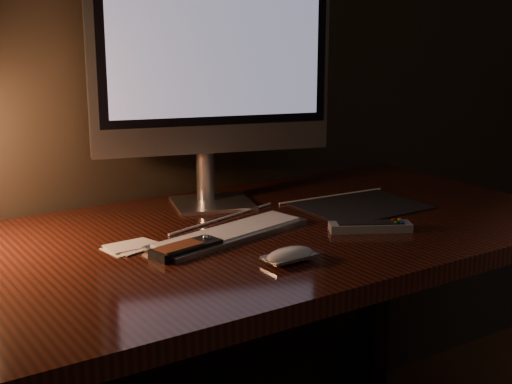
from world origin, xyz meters
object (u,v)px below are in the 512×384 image
monitor (212,58)px  media_remote (186,248)px  mouse (290,257)px  desk (209,283)px  tv_remote (370,226)px  keyboard (230,233)px

monitor → media_remote: bearing=-111.6°
mouse → media_remote: media_remote is taller
media_remote → mouse: bearing=-58.8°
monitor → media_remote: 0.49m
desk → monitor: 0.51m
monitor → mouse: 0.56m
tv_remote → media_remote: bearing=-163.0°
media_remote → tv_remote: size_ratio=0.87×
desk → keyboard: 0.16m
keyboard → mouse: mouse is taller
media_remote → monitor: bearing=40.6°
desk → media_remote: bearing=-133.3°
media_remote → tv_remote: (0.40, -0.09, 0.00)m
desk → media_remote: size_ratio=10.53×
mouse → keyboard: bearing=92.0°
monitor → media_remote: (-0.22, -0.28, -0.34)m
media_remote → tv_remote: media_remote is taller
keyboard → media_remote: media_remote is taller
mouse → media_remote: 0.20m
desk → keyboard: bearing=-87.3°
tv_remote → monitor: bearing=144.6°
keyboard → mouse: 0.20m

